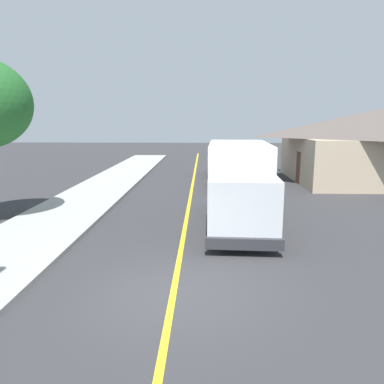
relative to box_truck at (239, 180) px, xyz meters
name	(u,v)px	position (x,y,z in m)	size (l,w,h in m)	color
ground_plane	(173,294)	(-2.14, -6.36, -1.77)	(120.00, 120.00, 0.00)	#303033
sidewalk_curb	(30,237)	(-7.54, -2.36, -1.69)	(3.60, 60.00, 0.15)	#9E9E99
centre_line_yellow	(189,203)	(-2.14, 3.64, -1.76)	(0.16, 56.00, 0.01)	gold
box_truck	(239,180)	(0.00, 0.00, 0.00)	(2.71, 7.28, 3.20)	silver
parked_car_near	(223,176)	(-0.24, 7.63, -0.97)	(1.81, 4.40, 1.67)	silver
parked_car_mid	(219,164)	(-0.23, 13.48, -0.97)	(1.87, 4.43, 1.67)	maroon
house_across_street	(376,144)	(10.15, 10.69, 0.77)	(11.80, 9.86, 4.86)	tan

